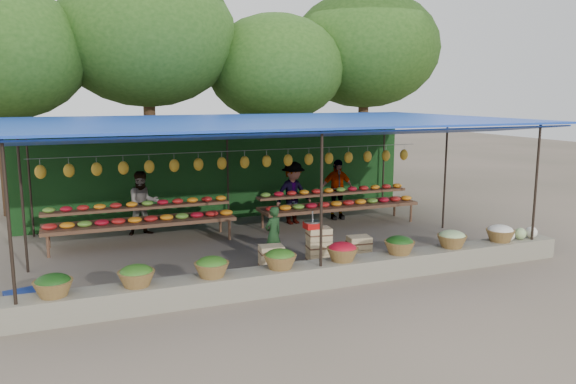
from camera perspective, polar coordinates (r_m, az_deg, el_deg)
name	(u,v)px	position (r m, az deg, el deg)	size (l,w,h in m)	color
ground	(265,247)	(12.55, -2.38, -5.59)	(60.00, 60.00, 0.00)	brown
stone_curb	(317,275)	(10.05, 2.96, -8.38)	(10.60, 0.55, 0.40)	slate
stall_canopy	(263,126)	(12.17, -2.57, 6.73)	(10.80, 6.60, 2.82)	black
produce_baskets	(312,255)	(9.90, 2.45, -6.45)	(8.98, 0.58, 0.34)	brown
netting_backdrop	(225,173)	(15.24, -6.40, 1.92)	(10.60, 0.06, 2.50)	#194518
tree_row	(213,50)	(18.12, -7.63, 14.11)	(16.51, 5.50, 7.12)	#3B2315
fruit_table_left	(141,217)	(13.13, -14.72, -2.49)	(4.21, 0.95, 0.93)	#513220
fruit_table_right	(338,202)	(14.59, 5.12, -0.97)	(4.21, 0.95, 0.93)	#513220
crate_counter	(318,251)	(11.13, 3.02, -5.96)	(2.39, 0.39, 0.77)	tan
weighing_scale	(312,224)	(10.95, 2.50, -3.30)	(0.33, 0.33, 0.35)	red
vendor_seated	(273,234)	(11.31, -1.51, -4.32)	(0.42, 0.27, 1.14)	#1C3E1D
customer_left	(143,203)	(13.87, -14.51, -1.12)	(0.75, 0.59, 1.55)	slate
customer_mid	(293,193)	(14.60, 0.52, -0.09)	(1.05, 0.61, 1.63)	slate
customer_right	(337,189)	(15.21, 4.98, 0.27)	(0.95, 0.40, 1.63)	slate
blue_crate_front	(23,301)	(9.89, -25.36, -9.94)	(0.51, 0.37, 0.31)	navy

